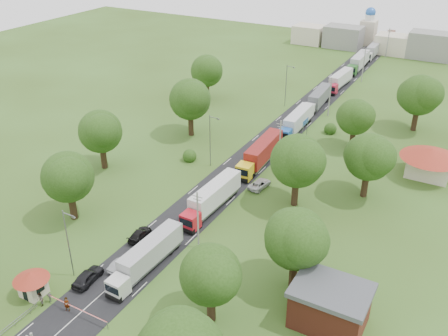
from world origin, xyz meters
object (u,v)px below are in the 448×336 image
Objects in this scene: info_sign at (305,124)px; car_lane_mid at (121,264)px; guard_booth at (32,281)px; truck_0 at (147,256)px; pedestrian_near at (67,304)px; boom_barrier at (69,305)px; car_lane_front at (88,277)px.

info_sign reaches higher than car_lane_mid.
truck_0 reaches higher than guard_booth.
car_lane_mid is 9.20m from pedestrian_near.
info_sign is 0.30× the size of truck_0.
car_lane_mid is at bearing 87.75° from boom_barrier.
car_lane_mid is (-6.20, -50.90, -2.33)m from info_sign.
truck_0 is at bearing -149.43° from car_lane_mid.
car_lane_front is at bearing -131.59° from truck_0.
info_sign is at bearing -94.43° from car_lane_mid.
truck_0 reaches higher than car_lane_front.
info_sign is 60.49m from pedestrian_near.
boom_barrier is 2.25× the size of car_lane_mid.
truck_0 reaches higher than boom_barrier.
truck_0 is 3.35× the size of car_lane_mid.
info_sign reaches higher than car_lane_front.
info_sign is at bearing 83.76° from boom_barrier.
boom_barrier is 0.24m from pedestrian_near.
car_lane_front is 2.50× the size of pedestrian_near.
info_sign reaches higher than boom_barrier.
info_sign is 1.00× the size of car_lane_mid.
car_lane_mid is (6.20, 9.10, -1.49)m from guard_booth.
pedestrian_near is at bearing 88.95° from car_lane_mid.
guard_booth is at bearing -130.87° from truck_0.
guard_booth is (-5.84, -0.00, 1.27)m from boom_barrier.
car_lane_front is at bearing 49.98° from guard_booth.
car_lane_front is at bearing -98.48° from info_sign.
truck_0 is at bearing 50.15° from pedestrian_near.
guard_booth is 1.07× the size of info_sign.
pedestrian_near is (-6.77, -60.08, -2.03)m from info_sign.
truck_0 is at bearing -93.59° from info_sign.
boom_barrier is 4.77× the size of pedestrian_near.
guard_booth reaches higher than car_lane_front.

